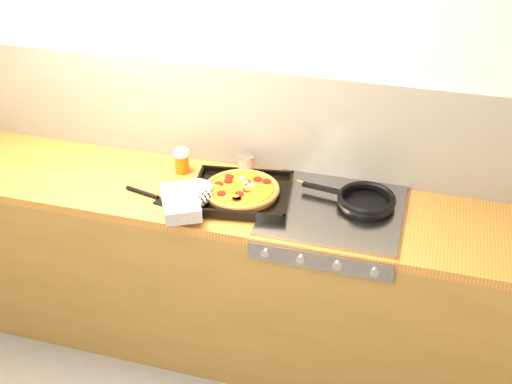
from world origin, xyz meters
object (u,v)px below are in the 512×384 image
(frying_pan, at_px, (365,200))
(juice_glass, at_px, (182,161))
(pizza_on_tray, at_px, (225,193))
(tomato_can, at_px, (246,166))

(frying_pan, relative_size, juice_glass, 3.70)
(pizza_on_tray, xyz_separation_m, tomato_can, (0.03, 0.24, 0.01))
(frying_pan, distance_m, juice_glass, 0.90)
(pizza_on_tray, bearing_deg, juice_glass, 145.22)
(tomato_can, xyz_separation_m, juice_glass, (-0.31, -0.04, 0.01))
(frying_pan, bearing_deg, juice_glass, 175.40)
(pizza_on_tray, distance_m, juice_glass, 0.35)
(frying_pan, distance_m, tomato_can, 0.59)
(frying_pan, height_order, juice_glass, juice_glass)
(pizza_on_tray, height_order, tomato_can, tomato_can)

